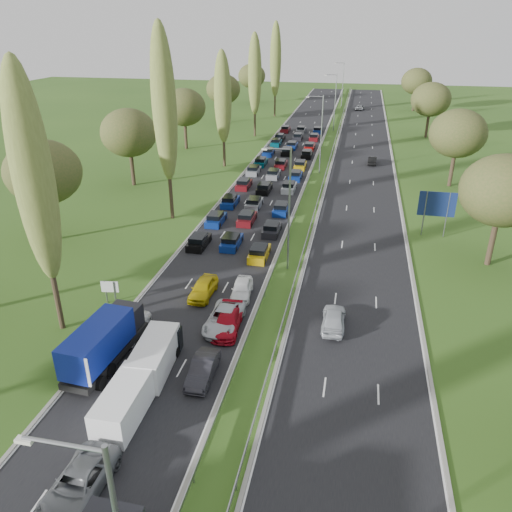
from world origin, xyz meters
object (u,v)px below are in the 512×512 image
Objects in this scene: blue_lorry at (105,341)px; info_sign at (110,289)px; direction_sign at (437,206)px; near_car_2 at (127,328)px; white_van_front at (127,400)px; white_van_rear at (156,354)px.

info_sign is at bearing 118.87° from blue_lorry.
direction_sign is (25.29, 28.92, 1.75)m from blue_lorry.
info_sign is 35.84m from direction_sign.
blue_lorry is at bearing -65.46° from info_sign.
near_car_2 is at bearing -51.10° from info_sign.
near_car_2 is 0.59× the size of blue_lorry.
blue_lorry is 8.47m from info_sign.
direction_sign is (25.30, 25.56, 2.88)m from near_car_2.
white_van_front is 14.24m from info_sign.
near_car_2 is at bearing 134.83° from white_van_rear.
white_van_front is 2.58× the size of info_sign.
direction_sign is at bearing 45.54° from near_car_2.
near_car_2 is 0.87× the size of white_van_rear.
blue_lorry is at bearing 177.76° from white_van_rear.
white_van_rear is (0.02, 4.70, 0.03)m from white_van_front.
info_sign is (-7.19, 12.29, 0.25)m from white_van_front.
white_van_front is at bearing -47.05° from blue_lorry.
blue_lorry is 3.90× the size of info_sign.
info_sign reaches higher than near_car_2.
blue_lorry is 38.45m from direction_sign.
blue_lorry is at bearing 128.05° from white_van_front.
info_sign is (-3.50, 4.33, 0.68)m from near_car_2.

